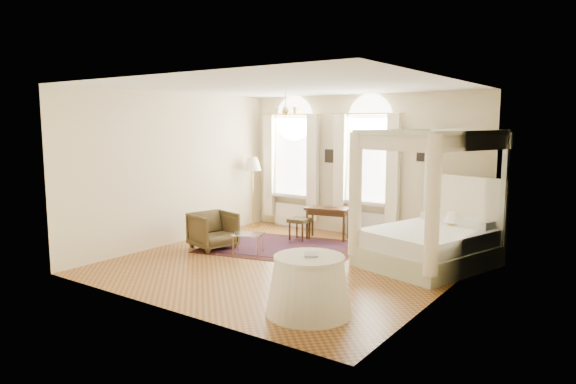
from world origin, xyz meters
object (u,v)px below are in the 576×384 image
Objects in this scene: stool at (300,222)px; floor_lamp at (252,167)px; writing_desk at (328,212)px; nightstand at (454,245)px; armchair at (213,230)px; side_table at (309,285)px; coffee_table at (248,235)px; canopy_bed at (428,236)px.

floor_lamp reaches higher than stool.
writing_desk is 0.69m from stool.
armchair reaches higher than nightstand.
armchair is 4.20m from side_table.
stool reaches higher than coffee_table.
armchair is at bearing -155.73° from nightstand.
side_table is at bearing -43.60° from floor_lamp.
canopy_bed reaches higher than coffee_table.
writing_desk is at bearing 117.59° from side_table.
side_table is (2.16, -4.13, -0.22)m from writing_desk.
canopy_bed is 3.52m from coffee_table.
writing_desk is (-2.93, 0.13, 0.34)m from nightstand.
canopy_bed is 2.56× the size of writing_desk.
canopy_bed is 3.34m from side_table.
canopy_bed is 0.81m from nightstand.
coffee_table is at bearing -159.67° from canopy_bed.
writing_desk is 0.89× the size of side_table.
armchair is 0.89m from coffee_table.
stool is 0.59× the size of armchair.
side_table reaches higher than armchair.
stool is 2.20m from floor_lamp.
nightstand is 4.08m from side_table.
writing_desk reaches higher than stool.
stool is 1.61m from coffee_table.
writing_desk reaches higher than nightstand.
coffee_table is at bearing -52.91° from floor_lamp.
side_table is at bearing -54.46° from stool.
coffee_table is at bearing -107.66° from writing_desk.
canopy_bed is at bearing -17.51° from writing_desk.
side_table is at bearing -36.42° from coffee_table.
side_table is (-0.48, -3.30, -0.17)m from canopy_bed.
armchair reaches higher than stool.
armchair is 2.62m from floor_lamp.
canopy_bed reaches higher than side_table.
nightstand reaches higher than coffee_table.
nightstand is 0.47× the size of side_table.
canopy_bed reaches higher than armchair.
floor_lamp is at bearing 136.40° from side_table.
canopy_bed is at bearing -111.82° from nightstand.
stool is (-3.40, -0.33, 0.13)m from nightstand.
side_table reaches higher than writing_desk.
coffee_table is 0.60× the size of side_table.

